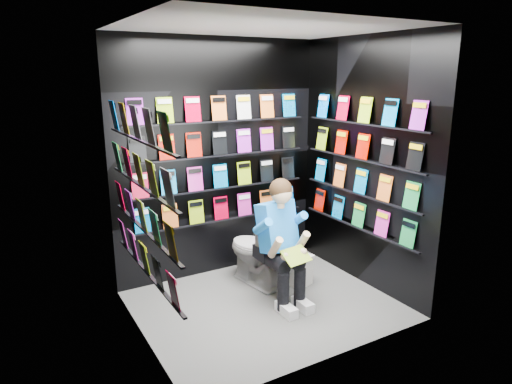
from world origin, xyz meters
TOP-DOWN VIEW (x-y plane):
  - floor at (0.00, 0.00)m, footprint 2.40×2.40m
  - ceiling at (0.00, 0.00)m, footprint 2.40×2.40m
  - wall_back at (0.00, 1.00)m, footprint 2.40×0.04m
  - wall_front at (0.00, -1.00)m, footprint 2.40×0.04m
  - wall_left at (-1.20, 0.00)m, footprint 0.04×2.00m
  - wall_right at (1.20, 0.00)m, footprint 0.04×2.00m
  - comics_back at (0.00, 0.97)m, footprint 2.10×0.06m
  - comics_left at (-1.17, 0.00)m, footprint 0.06×1.70m
  - comics_right at (1.17, 0.00)m, footprint 0.06×1.70m
  - toilet at (0.18, 0.47)m, footprint 0.53×0.80m
  - longbox at (0.53, 0.31)m, footprint 0.33×0.45m
  - longbox_lid at (0.53, 0.31)m, footprint 0.35×0.47m
  - reader at (0.18, 0.09)m, footprint 0.60×0.79m
  - held_comic at (0.18, -0.26)m, footprint 0.30×0.20m

SIDE VIEW (x-z plane):
  - floor at x=0.00m, z-range 0.00..0.00m
  - longbox at x=0.53m, z-range 0.00..0.30m
  - longbox_lid at x=0.53m, z-range 0.30..0.33m
  - toilet at x=0.18m, z-range 0.00..0.73m
  - held_comic at x=0.18m, z-range 0.52..0.64m
  - reader at x=0.18m, z-range 0.09..1.42m
  - wall_back at x=0.00m, z-range 0.00..2.60m
  - wall_front at x=0.00m, z-range 0.00..2.60m
  - wall_left at x=-1.20m, z-range 0.00..2.60m
  - wall_right at x=1.20m, z-range 0.00..2.60m
  - comics_back at x=0.00m, z-range 0.62..1.99m
  - comics_left at x=-1.17m, z-range 0.62..1.99m
  - comics_right at x=1.17m, z-range 0.62..1.99m
  - ceiling at x=0.00m, z-range 2.60..2.60m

